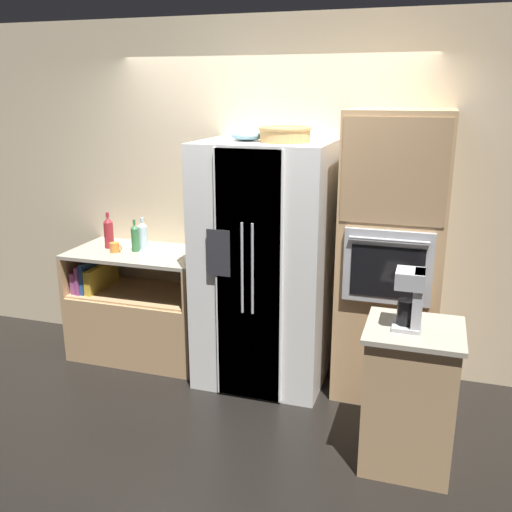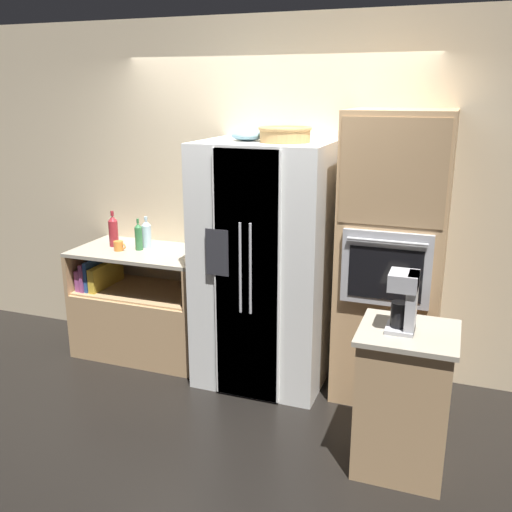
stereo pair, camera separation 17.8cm
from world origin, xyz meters
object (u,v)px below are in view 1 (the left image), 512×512
object	(u,v)px
wicker_basket	(285,134)
mug	(115,247)
refrigerator	(264,265)
fruit_bowl	(247,136)
wall_oven	(391,258)
bottle_tall	(135,238)
bottle_short	(143,235)
bottle_wide	(109,232)
coffee_maker	(412,297)

from	to	relation	value
wicker_basket	mug	bearing A→B (deg)	178.67
refrigerator	fruit_bowl	distance (m)	0.99
wall_oven	bottle_tall	size ratio (longest dim) A/B	7.82
bottle_short	bottle_wide	bearing A→B (deg)	-169.75
bottle_tall	mug	xyz separation A→B (m)	(-0.15, -0.08, -0.08)
bottle_tall	refrigerator	bearing A→B (deg)	-3.30
bottle_short	wall_oven	bearing A→B (deg)	-1.88
fruit_bowl	bottle_tall	distance (m)	1.34
wicker_basket	bottle_wide	bearing A→B (deg)	174.88
wicker_basket	mug	xyz separation A→B (m)	(-1.46, 0.03, -0.96)
refrigerator	bottle_short	world-z (taller)	refrigerator
bottle_tall	coffee_maker	distance (m)	2.45
wicker_basket	bottle_wide	distance (m)	1.81
bottle_short	bottle_wide	xyz separation A→B (m)	(-0.29, -0.05, 0.01)
wicker_basket	wall_oven	bearing A→B (deg)	9.21
wicker_basket	fruit_bowl	world-z (taller)	wicker_basket
refrigerator	mug	bearing A→B (deg)	-179.56
wall_oven	fruit_bowl	distance (m)	1.38
wall_oven	wicker_basket	distance (m)	1.19
wall_oven	bottle_short	distance (m)	2.07
bottle_wide	coffee_maker	world-z (taller)	coffee_maker
bottle_tall	bottle_wide	distance (m)	0.27
mug	refrigerator	bearing A→B (deg)	0.44
bottle_tall	coffee_maker	bearing A→B (deg)	-21.24
wall_oven	bottle_tall	xyz separation A→B (m)	(-2.09, -0.02, -0.01)
bottle_tall	bottle_short	size ratio (longest dim) A/B	0.99
wall_oven	refrigerator	bearing A→B (deg)	-174.97
bottle_tall	bottle_wide	size ratio (longest dim) A/B	0.87
wicker_basket	bottle_short	xyz separation A→B (m)	(-1.28, 0.19, -0.88)
wicker_basket	bottle_tall	bearing A→B (deg)	175.20
wall_oven	mug	distance (m)	2.24
wall_oven	coffee_maker	size ratio (longest dim) A/B	6.00
fruit_bowl	coffee_maker	world-z (taller)	fruit_bowl
bottle_wide	mug	xyz separation A→B (m)	(0.12, -0.11, -0.10)
wall_oven	bottle_tall	world-z (taller)	wall_oven
bottle_short	coffee_maker	world-z (taller)	coffee_maker
refrigerator	wall_oven	bearing A→B (deg)	5.03
mug	coffee_maker	size ratio (longest dim) A/B	0.31
wicker_basket	bottle_short	world-z (taller)	wicker_basket
refrigerator	wicker_basket	distance (m)	1.02
refrigerator	mug	size ratio (longest dim) A/B	17.16
bottle_short	bottle_wide	distance (m)	0.30
refrigerator	bottle_short	size ratio (longest dim) A/B	6.93
fruit_bowl	bottle_wide	bearing A→B (deg)	175.05
wicker_basket	bottle_short	size ratio (longest dim) A/B	1.39
refrigerator	fruit_bowl	xyz separation A→B (m)	(-0.13, -0.01, 0.98)
mug	wall_oven	bearing A→B (deg)	2.38
coffee_maker	wicker_basket	bearing A→B (deg)	141.34
bottle_tall	wall_oven	bearing A→B (deg)	0.46
refrigerator	bottle_wide	size ratio (longest dim) A/B	6.08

